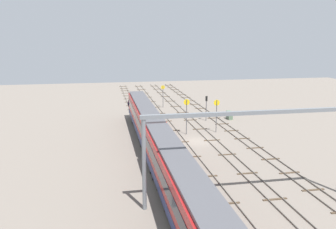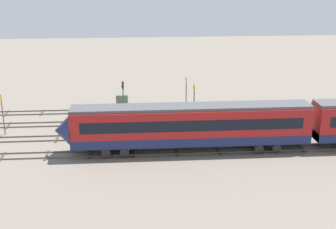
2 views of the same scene
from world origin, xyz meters
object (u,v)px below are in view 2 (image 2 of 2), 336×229
speed_sign_near_foreground (186,90)px  speed_sign_far_trackside (194,100)px  speed_sign_mid_trackside (2,109)px  relay_cabinet (122,100)px  signal_light_trackside_approach (123,94)px

speed_sign_near_foreground → speed_sign_far_trackside: size_ratio=0.95×
speed_sign_near_foreground → speed_sign_mid_trackside: 21.64m
relay_cabinet → speed_sign_far_trackside: bearing=129.7°
signal_light_trackside_approach → relay_cabinet: signal_light_trackside_approach is taller
speed_sign_near_foreground → speed_sign_mid_trackside: size_ratio=1.10×
speed_sign_far_trackside → signal_light_trackside_approach: bearing=-34.5°
speed_sign_near_foreground → relay_cabinet: 10.00m
speed_sign_far_trackside → speed_sign_near_foreground: bearing=-86.0°
signal_light_trackside_approach → relay_cabinet: size_ratio=2.82×
speed_sign_near_foreground → signal_light_trackside_approach: 7.86m
speed_sign_near_foreground → speed_sign_far_trackside: 4.93m
speed_sign_mid_trackside → relay_cabinet: size_ratio=2.99×
speed_sign_near_foreground → speed_sign_mid_trackside: (21.07, 4.89, -0.40)m
speed_sign_mid_trackside → speed_sign_far_trackside: speed_sign_far_trackside is taller
speed_sign_near_foreground → relay_cabinet: (8.09, -5.24, -2.68)m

